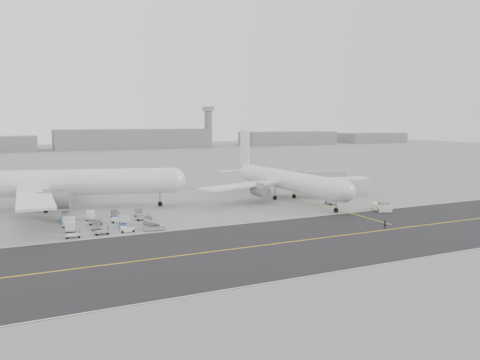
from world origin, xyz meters
name	(u,v)px	position (x,y,z in m)	size (l,w,h in m)	color
ground	(217,224)	(0.00, 0.00, 0.00)	(700.00, 700.00, 0.00)	gray
taxiway	(287,242)	(5.02, -17.98, 0.01)	(220.00, 59.00, 0.03)	#29292B
horizon_buildings	(120,149)	(30.00, 260.00, 0.00)	(520.00, 28.00, 28.00)	gray
control_tower	(208,126)	(100.00, 265.00, 16.25)	(7.00, 7.00, 31.25)	gray
airliner_a	(50,183)	(-28.56, 28.93, 6.04)	(59.75, 58.40, 20.98)	white
airliner_b	(285,180)	(26.47, 19.30, 4.97)	(49.28, 49.94, 17.22)	white
pushback_tug	(382,207)	(38.17, -3.08, 0.93)	(5.11, 7.78, 2.26)	silver
jet_bridge	(323,176)	(44.96, 29.43, 3.92)	(15.06, 5.82, 5.62)	gray
gse_cluster	(109,226)	(-19.46, 6.95, 0.00)	(21.53, 20.76, 1.93)	gray
stray_dolly	(331,204)	(32.58, 8.12, 0.00)	(1.68, 2.74, 1.68)	silver
ground_crew_a	(385,224)	(26.53, -17.06, 0.82)	(0.60, 0.39, 1.64)	black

